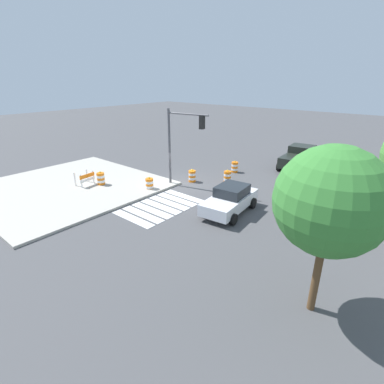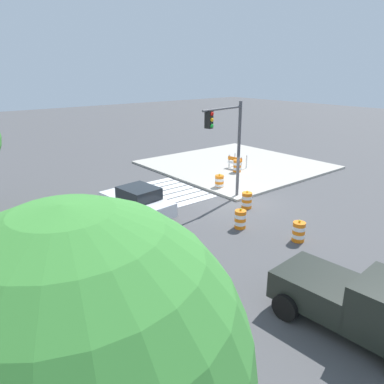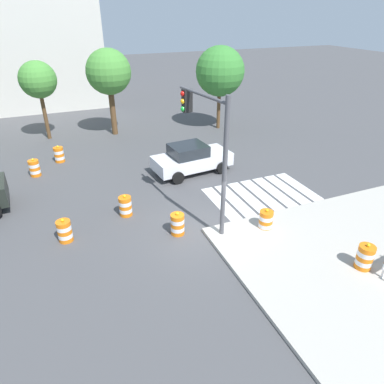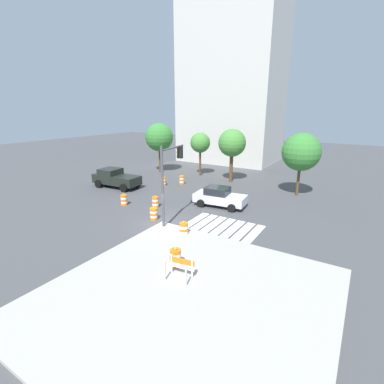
{
  "view_description": "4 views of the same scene",
  "coord_description": "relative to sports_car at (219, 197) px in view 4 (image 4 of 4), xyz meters",
  "views": [
    {
      "loc": [
        15.63,
        14.15,
        7.64
      ],
      "look_at": [
        1.98,
        2.71,
        0.62
      ],
      "focal_mm": 27.19,
      "sensor_mm": 36.0,
      "label": 1
    },
    {
      "loc": [
        -13.71,
        14.48,
        7.33
      ],
      "look_at": [
        0.61,
        2.86,
        1.07
      ],
      "focal_mm": 34.04,
      "sensor_mm": 36.0,
      "label": 2
    },
    {
      "loc": [
        -4.84,
        -10.72,
        8.2
      ],
      "look_at": [
        0.32,
        1.86,
        0.86
      ],
      "focal_mm": 32.2,
      "sensor_mm": 36.0,
      "label": 3
    },
    {
      "loc": [
        11.73,
        -14.78,
        7.95
      ],
      "look_at": [
        0.63,
        3.06,
        1.68
      ],
      "focal_mm": 26.26,
      "sensor_mm": 36.0,
      "label": 4
    }
  ],
  "objects": [
    {
      "name": "ground_plane",
      "position": [
        -1.8,
        -5.56,
        -0.81
      ],
      "size": [
        120.0,
        120.0,
        0.0
      ],
      "primitive_type": "plane",
      "color": "#474749"
    },
    {
      "name": "sidewalk_corner",
      "position": [
        4.2,
        -11.56,
        -0.74
      ],
      "size": [
        12.0,
        12.0,
        0.15
      ],
      "primitive_type": "cube",
      "color": "#ADA89E",
      "rests_on": "ground"
    },
    {
      "name": "crosswalk_stripes",
      "position": [
        2.2,
        -3.76,
        -0.8
      ],
      "size": [
        5.1,
        3.2,
        0.02
      ],
      "color": "silver",
      "rests_on": "ground"
    },
    {
      "name": "sports_car",
      "position": [
        0.0,
        0.0,
        0.0
      ],
      "size": [
        4.46,
        2.46,
        1.63
      ],
      "color": "silver",
      "rests_on": "ground"
    },
    {
      "name": "pickup_truck",
      "position": [
        -11.98,
        -0.39,
        0.16
      ],
      "size": [
        5.27,
        2.62,
        1.92
      ],
      "color": "black",
      "rests_on": "ground"
    },
    {
      "name": "traffic_barrel_near_corner",
      "position": [
        -7.03,
        -4.08,
        -0.36
      ],
      "size": [
        0.56,
        0.56,
        1.02
      ],
      "color": "orange",
      "rests_on": "ground"
    },
    {
      "name": "traffic_barrel_crosswalk_end",
      "position": [
        -4.4,
        -3.1,
        -0.36
      ],
      "size": [
        0.56,
        0.56,
        1.02
      ],
      "color": "orange",
      "rests_on": "ground"
    },
    {
      "name": "traffic_barrel_median_near",
      "position": [
        0.67,
        -6.46,
        -0.36
      ],
      "size": [
        0.56,
        0.56,
        1.02
      ],
      "color": "orange",
      "rests_on": "ground"
    },
    {
      "name": "traffic_barrel_median_far",
      "position": [
        -8.09,
        2.79,
        -0.36
      ],
      "size": [
        0.56,
        0.56,
        1.02
      ],
      "color": "orange",
      "rests_on": "ground"
    },
    {
      "name": "traffic_barrel_far_curb",
      "position": [
        -2.77,
        -5.32,
        -0.36
      ],
      "size": [
        0.56,
        0.56,
        1.02
      ],
      "color": "orange",
      "rests_on": "ground"
    },
    {
      "name": "traffic_barrel_lane_center",
      "position": [
        -6.72,
        4.33,
        -0.36
      ],
      "size": [
        0.56,
        0.56,
        1.02
      ],
      "color": "orange",
      "rests_on": "ground"
    },
    {
      "name": "traffic_barrel_on_sidewalk",
      "position": [
        2.43,
        -9.89,
        -0.21
      ],
      "size": [
        0.56,
        0.56,
        1.02
      ],
      "color": "orange",
      "rests_on": "sidewalk_corner"
    },
    {
      "name": "construction_barricade",
      "position": [
        3.22,
        -10.6,
        -0.09
      ],
      "size": [
        1.33,
        0.94,
        1.0
      ],
      "color": "silver",
      "rests_on": "sidewalk_corner"
    },
    {
      "name": "traffic_light_pole",
      "position": [
        -1.38,
        -5.04,
        3.1
      ],
      "size": [
        0.78,
        3.26,
        5.5
      ],
      "color": "#4C4C51",
      "rests_on": "sidewalk_corner"
    },
    {
      "name": "street_tree_streetside_near",
      "position": [
        -2.66,
        8.2,
        3.48
      ],
      "size": [
        3.02,
        3.02,
        5.86
      ],
      "color": "brown",
      "rests_on": "ground"
    },
    {
      "name": "street_tree_streetside_mid",
      "position": [
        4.91,
        6.62,
        3.32
      ],
      "size": [
        3.48,
        3.48,
        5.88
      ],
      "color": "brown",
      "rests_on": "ground"
    },
    {
      "name": "street_tree_streetside_far",
      "position": [
        -12.55,
        7.95,
        3.64
      ],
      "size": [
        3.52,
        3.52,
        6.23
      ],
      "color": "brown",
      "rests_on": "ground"
    },
    {
      "name": "street_tree_corner_lot",
      "position": [
        -7.14,
        8.98,
        3.16
      ],
      "size": [
        2.39,
        2.39,
        5.21
      ],
      "color": "brown",
      "rests_on": "ground"
    },
    {
      "name": "office_building_far",
      "position": [
        -8.55,
        20.79,
        10.57
      ],
      "size": [
        14.0,
        10.01,
        22.77
      ],
      "primitive_type": "cube",
      "rotation": [
        0.0,
        0.0,
        -0.0
      ],
      "color": "beige",
      "rests_on": "ground"
    }
  ]
}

